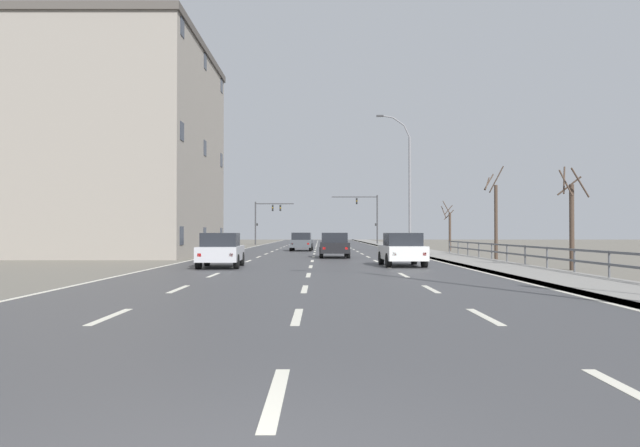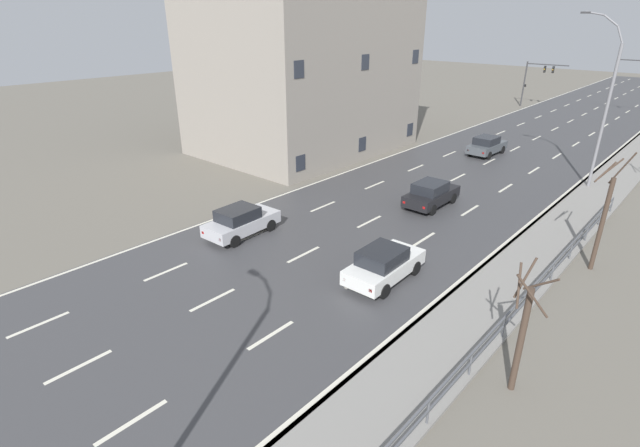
{
  "view_description": "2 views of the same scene",
  "coord_description": "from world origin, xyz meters",
  "px_view_note": "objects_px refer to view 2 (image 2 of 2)",
  "views": [
    {
      "loc": [
        0.43,
        -3.75,
        1.6
      ],
      "look_at": [
        0.61,
        48.36,
        2.37
      ],
      "focal_mm": 33.48,
      "sensor_mm": 36.0,
      "label": 1
    },
    {
      "loc": [
        14.21,
        8.88,
        10.64
      ],
      "look_at": [
        0.0,
        24.8,
        1.28
      ],
      "focal_mm": 26.46,
      "sensor_mm": 36.0,
      "label": 2
    }
  ],
  "objects_px": {
    "street_lamp_midground": "(604,107)",
    "car_near_right": "(431,194)",
    "car_near_left": "(241,221)",
    "traffic_signal_left": "(536,76)",
    "car_far_left": "(487,145)",
    "car_distant": "(384,264)",
    "brick_building": "(303,59)"
  },
  "relations": [
    {
      "from": "car_near_left",
      "to": "traffic_signal_left",
      "type": "bearing_deg",
      "value": 90.46
    },
    {
      "from": "car_distant",
      "to": "traffic_signal_left",
      "type": "bearing_deg",
      "value": 101.12
    },
    {
      "from": "traffic_signal_left",
      "to": "car_near_right",
      "type": "xyz_separation_m",
      "value": [
        7.94,
        -39.54,
        -3.03
      ]
    },
    {
      "from": "street_lamp_midground",
      "to": "car_near_right",
      "type": "height_order",
      "value": "street_lamp_midground"
    },
    {
      "from": "car_far_left",
      "to": "brick_building",
      "type": "distance_m",
      "value": 16.94
    },
    {
      "from": "car_near_left",
      "to": "brick_building",
      "type": "relative_size",
      "value": 0.25
    },
    {
      "from": "street_lamp_midground",
      "to": "brick_building",
      "type": "relative_size",
      "value": 0.65
    },
    {
      "from": "traffic_signal_left",
      "to": "brick_building",
      "type": "distance_m",
      "value": 35.47
    },
    {
      "from": "car_near_left",
      "to": "car_near_right",
      "type": "height_order",
      "value": "same"
    },
    {
      "from": "car_near_right",
      "to": "car_near_left",
      "type": "bearing_deg",
      "value": -117.64
    },
    {
      "from": "street_lamp_midground",
      "to": "car_near_right",
      "type": "relative_size",
      "value": 2.68
    },
    {
      "from": "car_far_left",
      "to": "brick_building",
      "type": "xyz_separation_m",
      "value": [
        -13.05,
        -8.52,
        6.64
      ]
    },
    {
      "from": "car_far_left",
      "to": "car_near_left",
      "type": "bearing_deg",
      "value": -95.1
    },
    {
      "from": "car_near_left",
      "to": "car_near_right",
      "type": "relative_size",
      "value": 1.01
    },
    {
      "from": "traffic_signal_left",
      "to": "car_distant",
      "type": "xyz_separation_m",
      "value": [
        10.9,
        -48.81,
        -3.03
      ]
    },
    {
      "from": "traffic_signal_left",
      "to": "car_near_left",
      "type": "xyz_separation_m",
      "value": [
        2.59,
        -49.94,
        -3.03
      ]
    },
    {
      "from": "traffic_signal_left",
      "to": "car_far_left",
      "type": "distance_m",
      "value": 26.68
    },
    {
      "from": "street_lamp_midground",
      "to": "car_far_left",
      "type": "bearing_deg",
      "value": 158.58
    },
    {
      "from": "street_lamp_midground",
      "to": "traffic_signal_left",
      "type": "bearing_deg",
      "value": 115.61
    },
    {
      "from": "car_far_left",
      "to": "car_near_left",
      "type": "xyz_separation_m",
      "value": [
        -2.89,
        -24.0,
        0.0
      ]
    },
    {
      "from": "car_near_right",
      "to": "brick_building",
      "type": "bearing_deg",
      "value": 161.47
    },
    {
      "from": "car_far_left",
      "to": "traffic_signal_left",
      "type": "bearing_deg",
      "value": 103.69
    },
    {
      "from": "traffic_signal_left",
      "to": "brick_building",
      "type": "xyz_separation_m",
      "value": [
        -7.57,
        -34.46,
        3.62
      ]
    },
    {
      "from": "car_near_left",
      "to": "brick_building",
      "type": "bearing_deg",
      "value": 120.76
    },
    {
      "from": "brick_building",
      "to": "car_far_left",
      "type": "bearing_deg",
      "value": 33.16
    },
    {
      "from": "traffic_signal_left",
      "to": "car_near_right",
      "type": "relative_size",
      "value": 1.35
    },
    {
      "from": "car_near_right",
      "to": "brick_building",
      "type": "height_order",
      "value": "brick_building"
    },
    {
      "from": "traffic_signal_left",
      "to": "car_near_left",
      "type": "distance_m",
      "value": 50.1
    },
    {
      "from": "street_lamp_midground",
      "to": "car_near_right",
      "type": "xyz_separation_m",
      "value": [
        -6.1,
        -10.24,
        -4.56
      ]
    },
    {
      "from": "traffic_signal_left",
      "to": "car_far_left",
      "type": "relative_size",
      "value": 1.33
    },
    {
      "from": "car_distant",
      "to": "car_near_left",
      "type": "bearing_deg",
      "value": -173.75
    },
    {
      "from": "street_lamp_midground",
      "to": "car_far_left",
      "type": "distance_m",
      "value": 10.27
    }
  ]
}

